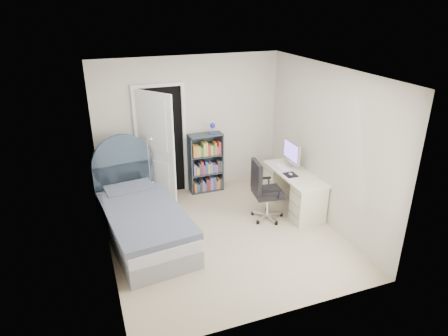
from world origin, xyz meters
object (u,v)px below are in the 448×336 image
object	(u,v)px
bed	(142,218)
desk	(293,189)
office_chair	(263,188)
nightstand	(130,185)
floor_lamp	(151,179)
bookcase	(206,165)

from	to	relation	value
bed	desk	xyz separation A→B (m)	(2.61, 0.01, 0.06)
desk	office_chair	size ratio (longest dim) A/B	1.32
nightstand	floor_lamp	distance (m)	0.47
bookcase	office_chair	xyz separation A→B (m)	(0.53, -1.35, 0.05)
bed	floor_lamp	size ratio (longest dim) A/B	1.77
floor_lamp	bookcase	bearing A→B (deg)	16.04
floor_lamp	desk	size ratio (longest dim) A/B	0.95
bookcase	desk	world-z (taller)	bookcase
nightstand	office_chair	world-z (taller)	office_chair
nightstand	office_chair	bearing A→B (deg)	-33.46
bed	office_chair	xyz separation A→B (m)	(1.95, -0.16, 0.26)
bed	desk	bearing A→B (deg)	0.14
nightstand	office_chair	distance (m)	2.37
bed	nightstand	distance (m)	1.14
bookcase	office_chair	bearing A→B (deg)	-68.54
desk	bookcase	bearing A→B (deg)	135.30
floor_lamp	desk	distance (m)	2.45
office_chair	bed	bearing A→B (deg)	175.27
office_chair	bookcase	bearing A→B (deg)	111.46
bed	nightstand	xyz separation A→B (m)	(-0.02, 1.14, 0.06)
office_chair	floor_lamp	bearing A→B (deg)	147.55
bed	office_chair	bearing A→B (deg)	-4.73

